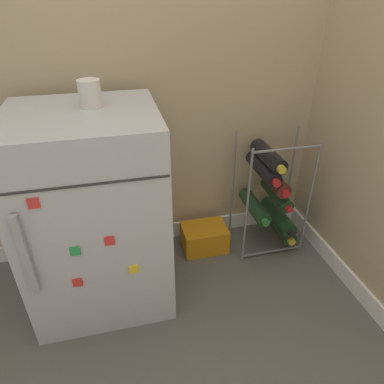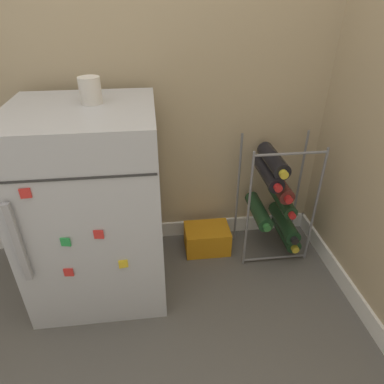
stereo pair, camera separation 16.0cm
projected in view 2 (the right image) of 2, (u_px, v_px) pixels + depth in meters
The scene contains 5 objects.
ground_plane at pixel (170, 315), 1.54m from camera, with size 14.00×14.00×0.00m, color #56544F.
mini_fridge at pixel (94, 206), 1.50m from camera, with size 0.57×0.56×0.88m.
wine_rack at pixel (276, 199), 1.76m from camera, with size 0.35×0.32×0.65m.
soda_box at pixel (207, 238), 1.89m from camera, with size 0.24×0.17×0.14m.
fridge_top_cup at pixel (90, 90), 1.30m from camera, with size 0.08×0.08×0.10m.
Camera 2 is at (-0.03, -1.04, 1.27)m, focal length 32.00 mm.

